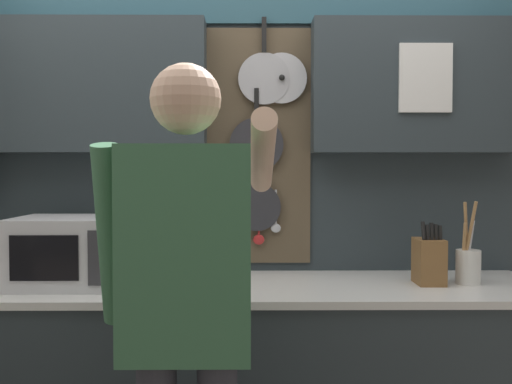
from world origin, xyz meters
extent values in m
cube|color=white|center=(0.00, 0.00, 0.89)|extent=(2.45, 0.68, 0.03)
cube|color=#2D383D|center=(0.00, 0.34, 1.26)|extent=(3.02, 0.04, 2.53)
cube|color=#2D383D|center=(-0.72, 0.24, 1.78)|extent=(0.98, 0.16, 0.61)
cube|color=#2D383D|center=(0.74, 0.24, 1.78)|extent=(0.94, 0.16, 0.61)
cube|color=brown|center=(0.02, 0.31, 1.50)|extent=(0.49, 0.01, 1.11)
cylinder|color=#B7B7BC|center=(0.04, 0.29, 1.82)|extent=(0.24, 0.02, 0.24)
cube|color=black|center=(0.04, 0.28, 2.02)|extent=(0.02, 0.02, 0.16)
cylinder|color=#2D2D33|center=(0.01, 0.29, 1.51)|extent=(0.25, 0.02, 0.25)
cube|color=black|center=(0.01, 0.28, 1.71)|extent=(0.02, 0.02, 0.14)
cylinder|color=#2D2D33|center=(0.01, 0.29, 1.22)|extent=(0.23, 0.02, 0.23)
cube|color=black|center=(0.01, 0.28, 1.41)|extent=(0.02, 0.02, 0.17)
cylinder|color=silver|center=(0.13, 0.29, 1.82)|extent=(0.24, 0.01, 0.24)
sphere|color=black|center=(0.13, 0.27, 1.82)|extent=(0.03, 0.03, 0.03)
cylinder|color=black|center=(-0.06, 0.29, 1.20)|extent=(0.01, 0.01, 0.21)
ellipsoid|color=black|center=(-0.06, 0.29, 1.08)|extent=(0.04, 0.01, 0.03)
cylinder|color=red|center=(0.02, 0.29, 1.19)|extent=(0.01, 0.01, 0.22)
ellipsoid|color=red|center=(0.02, 0.29, 1.06)|extent=(0.05, 0.01, 0.05)
cylinder|color=silver|center=(0.10, 0.29, 1.22)|extent=(0.01, 0.01, 0.17)
ellipsoid|color=silver|center=(0.10, 0.29, 1.12)|extent=(0.05, 0.01, 0.04)
cube|color=white|center=(0.76, 0.15, 1.80)|extent=(0.24, 0.02, 0.31)
cube|color=silver|center=(-0.76, -0.01, 1.05)|extent=(0.48, 0.39, 0.28)
cube|color=black|center=(-0.81, -0.21, 1.05)|extent=(0.26, 0.01, 0.18)
cube|color=#333338|center=(-0.59, -0.21, 1.05)|extent=(0.11, 0.01, 0.21)
cube|color=brown|center=(0.73, -0.01, 1.01)|extent=(0.11, 0.15, 0.19)
cylinder|color=black|center=(0.70, -0.04, 1.14)|extent=(0.02, 0.03, 0.08)
cylinder|color=black|center=(0.72, -0.04, 1.13)|extent=(0.02, 0.03, 0.06)
cylinder|color=black|center=(0.73, -0.04, 1.14)|extent=(0.02, 0.03, 0.07)
cylinder|color=black|center=(0.75, -0.04, 1.13)|extent=(0.02, 0.03, 0.07)
cylinder|color=black|center=(0.77, -0.04, 1.13)|extent=(0.02, 0.03, 0.06)
cylinder|color=white|center=(0.90, -0.01, 0.98)|extent=(0.10, 0.10, 0.14)
cylinder|color=tan|center=(0.90, -0.02, 1.12)|extent=(0.04, 0.07, 0.29)
cylinder|color=silver|center=(0.90, -0.01, 1.07)|extent=(0.04, 0.02, 0.21)
cylinder|color=tan|center=(0.90, 0.01, 1.11)|extent=(0.03, 0.03, 0.29)
cylinder|color=tan|center=(0.88, -0.01, 1.07)|extent=(0.02, 0.05, 0.20)
cube|color=#3D704C|center=(-0.21, -0.72, 1.15)|extent=(0.38, 0.22, 0.63)
sphere|color=#DBAD8E|center=(-0.21, -0.72, 1.60)|extent=(0.21, 0.21, 0.21)
cylinder|color=#3D704C|center=(-0.44, -0.69, 1.19)|extent=(0.08, 0.22, 0.56)
cylinder|color=#DBAD8E|center=(0.02, -0.46, 1.44)|extent=(0.08, 0.55, 0.27)
camera|label=1|loc=(-0.02, -2.39, 1.38)|focal=40.00mm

